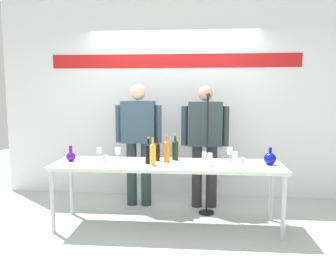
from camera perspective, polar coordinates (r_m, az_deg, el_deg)
ground_plane at (r=4.10m, az=-0.18°, el=-16.13°), size 10.00×10.00×0.00m
back_wall at (r=5.06m, az=1.06°, el=5.66°), size 5.29×0.11×3.00m
display_table at (r=3.89m, az=-0.18°, el=-6.46°), size 2.66×0.68×0.76m
decanter_blue_left at (r=4.14m, az=-16.38°, el=-4.25°), size 0.11×0.11×0.19m
decanter_blue_right at (r=3.96m, az=17.15°, el=-4.63°), size 0.14×0.14×0.20m
presenter_left at (r=4.60m, az=-5.09°, el=-0.95°), size 0.64×0.22×1.69m
presenter_right at (r=4.54m, az=6.37°, el=-1.30°), size 0.65×0.22×1.67m
wine_bottle_0 at (r=4.04m, az=1.24°, el=-3.24°), size 0.08×0.08×0.31m
wine_bottle_1 at (r=3.84m, az=-3.40°, el=-3.83°), size 0.07×0.07×0.31m
wine_bottle_2 at (r=3.72m, az=-2.64°, el=-4.00°), size 0.07×0.07×0.32m
wine_bottle_3 at (r=4.00m, az=-1.88°, el=-3.48°), size 0.07×0.07×0.29m
wine_bottle_4 at (r=3.92m, az=-0.22°, el=-3.47°), size 0.07×0.07×0.32m
wine_glass_left_0 at (r=4.13m, az=-11.76°, el=-3.47°), size 0.06×0.06×0.15m
wine_glass_left_1 at (r=4.06m, az=-8.62°, el=-3.50°), size 0.07×0.07×0.16m
wine_glass_left_2 at (r=3.73m, az=-10.73°, el=-4.83°), size 0.06×0.06×0.13m
wine_glass_right_0 at (r=3.91m, az=6.26°, el=-4.25°), size 0.06×0.06×0.13m
wine_glass_right_1 at (r=3.88m, az=11.45°, el=-4.18°), size 0.07×0.07×0.15m
wine_glass_right_2 at (r=3.62m, az=12.64°, el=-5.23°), size 0.06×0.06×0.13m
wine_glass_right_3 at (r=3.73m, az=7.22°, el=-4.55°), size 0.06×0.06×0.15m
wine_glass_right_4 at (r=4.08m, az=10.61°, el=-3.52°), size 0.07×0.07×0.16m
microphone_stand at (r=4.37m, az=6.72°, el=-7.40°), size 0.20×0.20×1.58m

